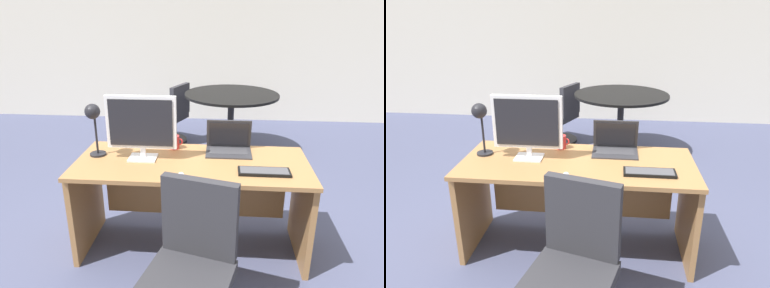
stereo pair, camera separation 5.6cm
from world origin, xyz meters
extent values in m
plane|color=#474C6B|center=(0.00, 1.50, 0.00)|extent=(12.00, 12.00, 0.00)
cube|color=silver|center=(0.00, 3.60, 1.40)|extent=(10.00, 0.10, 2.80)
cube|color=#9E7042|center=(0.00, 0.00, 0.72)|extent=(1.67, 0.70, 0.03)
cube|color=#9E7042|center=(-0.81, 0.00, 0.35)|extent=(0.04, 0.62, 0.71)
cube|color=#9E7042|center=(0.81, 0.00, 0.35)|extent=(0.04, 0.62, 0.71)
cube|color=#9E7042|center=(0.00, 0.26, 0.39)|extent=(1.47, 0.02, 0.49)
cube|color=silver|center=(-0.36, 0.02, 0.74)|extent=(0.20, 0.16, 0.01)
cube|color=silver|center=(-0.36, 0.03, 0.79)|extent=(0.04, 0.02, 0.08)
cube|color=silver|center=(-0.36, 0.02, 1.01)|extent=(0.50, 0.04, 0.38)
cube|color=black|center=(-0.36, 0.00, 1.01)|extent=(0.45, 0.00, 0.34)
cube|color=#2D2D33|center=(0.27, 0.18, 0.74)|extent=(0.34, 0.24, 0.01)
cube|color=#38383D|center=(0.27, 0.20, 0.75)|extent=(0.29, 0.13, 0.00)
cube|color=#2D2D33|center=(0.27, 0.28, 0.86)|extent=(0.34, 0.06, 0.23)
cube|color=black|center=(0.27, 0.27, 0.86)|extent=(0.30, 0.04, 0.19)
cube|color=black|center=(0.50, -0.16, 0.75)|extent=(0.34, 0.13, 0.02)
cube|color=#47474C|center=(0.50, -0.16, 0.76)|extent=(0.32, 0.11, 0.00)
ellipsoid|color=silver|center=(-0.05, -0.28, 0.75)|extent=(0.05, 0.08, 0.04)
cylinder|color=black|center=(-0.71, 0.06, 0.74)|extent=(0.12, 0.12, 0.01)
cylinder|color=black|center=(-0.71, 0.06, 0.90)|extent=(0.02, 0.02, 0.29)
sphere|color=black|center=(-0.71, 0.03, 1.08)|extent=(0.11, 0.11, 0.11)
cylinder|color=red|center=(-0.16, 0.24, 0.79)|extent=(0.08, 0.08, 0.11)
torus|color=red|center=(-0.12, 0.24, 0.79)|extent=(0.06, 0.01, 0.06)
cube|color=#2D2D33|center=(0.04, -0.83, 0.38)|extent=(0.56, 0.56, 0.08)
cube|color=#2D2D33|center=(0.10, -0.61, 0.66)|extent=(0.44, 0.17, 0.48)
cylinder|color=black|center=(0.33, 2.01, 0.02)|extent=(0.52, 0.52, 0.04)
cylinder|color=black|center=(0.33, 2.01, 0.40)|extent=(0.08, 0.08, 0.72)
cylinder|color=black|center=(0.33, 2.01, 0.78)|extent=(1.17, 1.17, 0.03)
cylinder|color=black|center=(-0.55, 2.37, 0.02)|extent=(0.56, 0.56, 0.04)
cylinder|color=black|center=(-0.55, 2.37, 0.19)|extent=(0.05, 0.05, 0.30)
cube|color=#2D2D33|center=(-0.55, 2.37, 0.38)|extent=(0.60, 0.60, 0.08)
cube|color=#2D2D33|center=(-0.35, 2.29, 0.62)|extent=(0.22, 0.43, 0.41)
camera|label=1|loc=(0.20, -2.32, 1.75)|focal=33.06mm
camera|label=2|loc=(0.25, -2.31, 1.75)|focal=33.06mm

